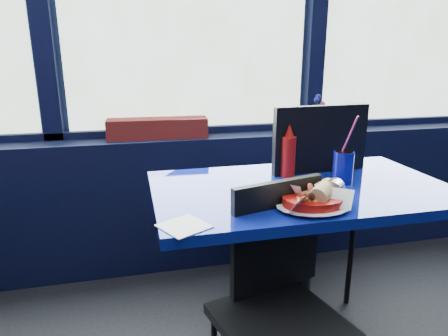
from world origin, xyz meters
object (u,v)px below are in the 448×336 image
planter_box (158,128)px  ketchup_bottle (288,153)px  soda_cup (343,166)px  near_table (300,227)px  chair_near_back (306,192)px  food_basket (315,200)px  flower_vase (318,120)px  chair_near_front (278,290)px

planter_box → ketchup_bottle: 0.87m
soda_cup → near_table: bearing=-178.8°
chair_near_back → food_basket: chair_near_back is taller
near_table → chair_near_back: 0.35m
planter_box → food_basket: planter_box is taller
flower_vase → chair_near_back: bearing=-119.9°
planter_box → soda_cup: bearing=-47.9°
chair_near_front → flower_vase: 1.39m
planter_box → flower_vase: size_ratio=2.50×
chair_near_front → chair_near_back: (0.37, 0.60, 0.12)m
chair_near_front → chair_near_back: 0.72m
food_basket → soda_cup: bearing=24.4°
soda_cup → chair_near_back: bearing=92.3°
flower_vase → ketchup_bottle: 0.86m
near_table → food_basket: (-0.06, -0.23, 0.21)m
chair_near_back → flower_vase: (0.31, 0.54, 0.27)m
near_table → flower_vase: size_ratio=5.34×
chair_near_front → ketchup_bottle: size_ratio=3.63×
chair_near_back → flower_vase: size_ratio=4.67×
near_table → planter_box: 1.03m
near_table → food_basket: bearing=-103.7°
flower_vase → ketchup_bottle: size_ratio=0.97×
chair_near_front → planter_box: bearing=90.6°
ketchup_bottle → food_basket: bearing=-97.7°
chair_near_back → ketchup_bottle: (-0.17, -0.17, 0.25)m
food_basket → soda_cup: size_ratio=1.02×
near_table → chair_near_front: (-0.20, -0.29, -0.08)m
chair_near_front → food_basket: 0.34m
chair_near_back → food_basket: 0.61m
planter_box → food_basket: 1.18m
chair_near_front → food_basket: size_ratio=2.95×
food_basket → soda_cup: soda_cup is taller
chair_near_front → flower_vase: bearing=44.8°
chair_near_front → food_basket: bearing=8.8°
chair_near_back → soda_cup: (0.01, -0.30, 0.22)m
near_table → soda_cup: 0.31m
planter_box → soda_cup: size_ratio=2.00×
near_table → chair_near_front: size_ratio=1.42×
chair_near_front → ketchup_bottle: ketchup_bottle is taller
chair_near_front → soda_cup: size_ratio=3.00×
planter_box → flower_vase: bearing=2.9°
planter_box → soda_cup: soda_cup is taller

